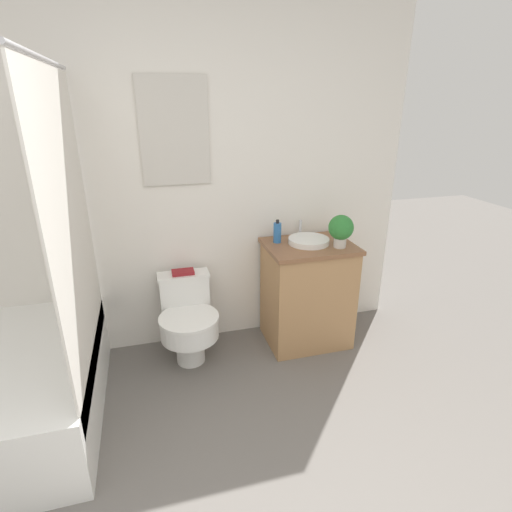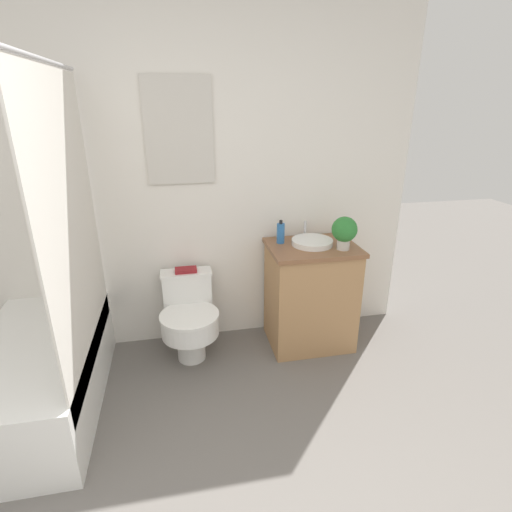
{
  "view_description": "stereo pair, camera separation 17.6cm",
  "coord_description": "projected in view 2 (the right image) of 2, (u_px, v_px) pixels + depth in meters",
  "views": [
    {
      "loc": [
        -0.19,
        -0.57,
        1.79
      ],
      "look_at": [
        0.47,
        1.8,
        0.83
      ],
      "focal_mm": 28.0,
      "sensor_mm": 36.0,
      "label": 1
    },
    {
      "loc": [
        -0.02,
        -0.61,
        1.79
      ],
      "look_at": [
        0.47,
        1.8,
        0.83
      ],
      "focal_mm": 28.0,
      "sensor_mm": 36.0,
      "label": 2
    }
  ],
  "objects": [
    {
      "name": "wall_back",
      "position": [
        178.0,
        181.0,
        2.83
      ],
      "size": [
        3.52,
        0.07,
        2.5
      ],
      "color": "white",
      "rests_on": "ground_plane"
    },
    {
      "name": "shower_area",
      "position": [
        40.0,
        369.0,
        2.41
      ],
      "size": [
        0.69,
        1.3,
        1.98
      ],
      "color": "white",
      "rests_on": "ground_plane"
    },
    {
      "name": "toilet",
      "position": [
        189.0,
        317.0,
        2.9
      ],
      "size": [
        0.42,
        0.53,
        0.62
      ],
      "color": "white",
      "rests_on": "ground_plane"
    },
    {
      "name": "vanity",
      "position": [
        310.0,
        295.0,
        3.05
      ],
      "size": [
        0.65,
        0.5,
        0.81
      ],
      "color": "#AD7F51",
      "rests_on": "ground_plane"
    },
    {
      "name": "sink",
      "position": [
        312.0,
        242.0,
        2.91
      ],
      "size": [
        0.3,
        0.34,
        0.13
      ],
      "color": "white",
      "rests_on": "vanity"
    },
    {
      "name": "soap_bottle",
      "position": [
        281.0,
        233.0,
        2.93
      ],
      "size": [
        0.06,
        0.06,
        0.17
      ],
      "color": "#2D6BB2",
      "rests_on": "vanity"
    },
    {
      "name": "potted_plant",
      "position": [
        344.0,
        231.0,
        2.78
      ],
      "size": [
        0.18,
        0.18,
        0.24
      ],
      "color": "beige",
      "rests_on": "vanity"
    },
    {
      "name": "book_on_tank",
      "position": [
        186.0,
        270.0,
        2.92
      ],
      "size": [
        0.16,
        0.1,
        0.02
      ],
      "color": "maroon",
      "rests_on": "toilet"
    }
  ]
}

